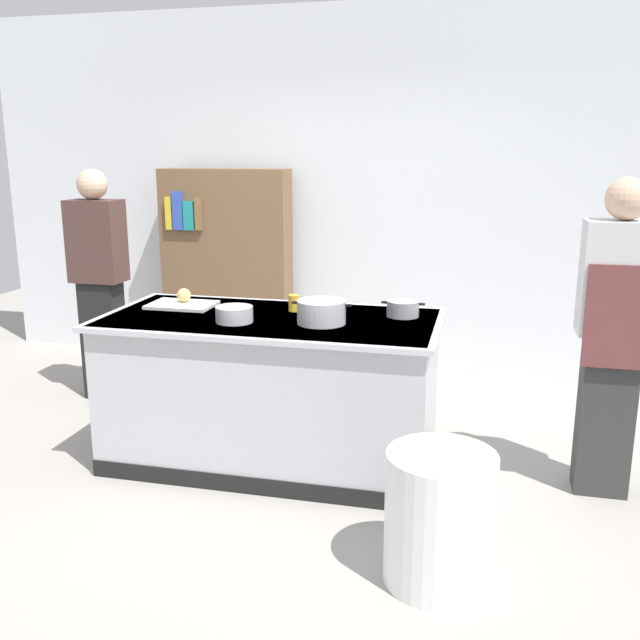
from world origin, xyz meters
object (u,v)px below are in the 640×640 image
Objects in this scene: stock_pot at (321,312)px; juice_cup at (294,303)px; person_guest at (99,280)px; trash_bin at (439,518)px; onion at (184,295)px; bookshelf at (227,269)px; sauce_pan at (403,309)px; person_chef at (614,332)px; mixing_bowl at (234,314)px.

stock_pot is 3.40× the size of juice_cup.
juice_cup is at bearing 79.08° from person_guest.
stock_pot is 1.37m from trash_bin.
onion is 0.87× the size of juice_cup.
stock_pot is 0.20× the size of bookshelf.
bookshelf reaches higher than sauce_pan.
sauce_pan is at bearing 77.19° from person_chef.
mixing_bowl is at bearing -126.69° from juice_cup.
sauce_pan is 2.55× the size of juice_cup.
onion is 0.99m from stock_pot.
juice_cup is at bearing -178.37° from sauce_pan.
trash_bin is 1.47m from person_chef.
person_chef is at bearing 5.73° from mixing_bowl.
person_chef is at bearing 52.34° from trash_bin.
sauce_pan is 2.34m from bookshelf.
stock_pot is at bearing -55.62° from bookshelf.
mixing_bowl is 0.43m from juice_cup.
stock_pot is 2.10m from person_guest.
juice_cup is 0.06× the size of person_guest.
person_chef reaches higher than juice_cup.
person_guest is at bearing 159.79° from juice_cup.
stock_pot is at bearing -48.22° from juice_cup.
stock_pot is 0.20× the size of person_chef.
sauce_pan reaches higher than trash_bin.
trash_bin is at bearing 65.02° from person_guest.
juice_cup is 0.17× the size of trash_bin.
person_chef is at bearing -4.39° from juice_cup.
juice_cup is 1.93m from bookshelf.
mixing_bowl is 0.12× the size of person_chef.
onion reaches higher than sauce_pan.
bookshelf is at bearing 125.87° from trash_bin.
person_chef is 3.55m from person_guest.
onion is 0.34× the size of sauce_pan.
juice_cup is (-0.23, 0.26, -0.02)m from stock_pot.
onion is 1.38m from sauce_pan.
mixing_bowl is 0.36× the size of trash_bin.
sauce_pan is at bearing -43.07° from bookshelf.
trash_bin is 3.51m from bookshelf.
stock_pot is at bearing 128.71° from trash_bin.
person_chef is at bearing 87.02° from person_guest.
juice_cup reaches higher than mixing_bowl.
mixing_bowl is at bearing 145.50° from trash_bin.
person_guest reaches higher than trash_bin.
onion is 0.15× the size of trash_bin.
sauce_pan is 1.15m from person_chef.
onion is at bearing 179.90° from juice_cup.
onion is 1.65m from bookshelf.
juice_cup is (0.26, 0.34, 0.01)m from mixing_bowl.
juice_cup is 0.06× the size of person_chef.
mixing_bowl is 0.13× the size of bookshelf.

